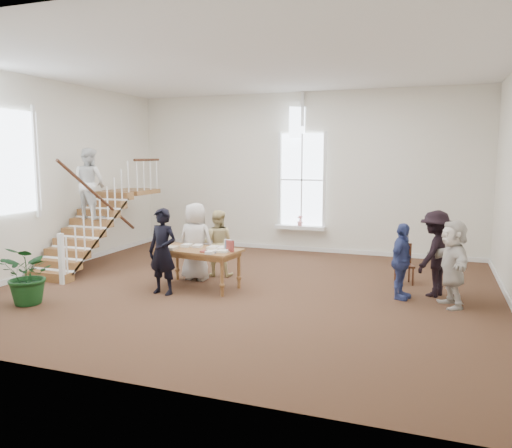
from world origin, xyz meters
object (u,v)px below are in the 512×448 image
at_px(elderly_woman, 196,242).
at_px(woman_cluster_b, 435,253).
at_px(woman_cluster_a, 401,261).
at_px(person_yellow, 217,243).
at_px(library_table, 198,253).
at_px(floor_plant, 29,275).
at_px(side_chair, 403,262).
at_px(woman_cluster_c, 453,264).
at_px(police_officer, 163,251).

height_order(elderly_woman, woman_cluster_b, elderly_woman).
relative_size(elderly_woman, woman_cluster_a, 1.17).
relative_size(person_yellow, woman_cluster_a, 1.03).
height_order(library_table, floor_plant, floor_plant).
height_order(library_table, side_chair, library_table).
bearing_deg(elderly_woman, woman_cluster_a, -178.59).
relative_size(elderly_woman, woman_cluster_b, 1.02).
distance_m(elderly_woman, person_yellow, 0.59).
relative_size(woman_cluster_a, woman_cluster_c, 0.92).
bearing_deg(woman_cluster_a, person_yellow, 99.29).
xyz_separation_m(elderly_woman, woman_cluster_a, (4.38, -0.02, -0.12)).
bearing_deg(police_officer, side_chair, 36.19).
relative_size(person_yellow, floor_plant, 1.36).
xyz_separation_m(library_table, woman_cluster_b, (4.61, 1.03, 0.10)).
relative_size(library_table, person_yellow, 1.23).
bearing_deg(police_officer, floor_plant, -136.34).
relative_size(police_officer, person_yellow, 1.13).
bearing_deg(woman_cluster_b, elderly_woman, -59.93).
relative_size(elderly_woman, person_yellow, 1.13).
bearing_deg(woman_cluster_b, side_chair, -116.91).
xyz_separation_m(police_officer, woman_cluster_a, (4.48, 1.23, -0.12)).
bearing_deg(floor_plant, elderly_woman, 52.73).
relative_size(woman_cluster_b, woman_cluster_c, 1.06).
distance_m(woman_cluster_a, side_chair, 1.28).
distance_m(elderly_woman, side_chair, 4.54).
height_order(person_yellow, side_chair, person_yellow).
bearing_deg(library_table, woman_cluster_b, 19.86).
bearing_deg(woman_cluster_a, side_chair, 17.80).
relative_size(person_yellow, side_chair, 1.76).
distance_m(elderly_woman, woman_cluster_c, 5.28).
distance_m(elderly_woman, woman_cluster_a, 4.38).
bearing_deg(woman_cluster_c, side_chair, -167.83).
distance_m(person_yellow, woman_cluster_a, 4.11).
bearing_deg(elderly_woman, woman_cluster_c, 179.28).
bearing_deg(side_chair, library_table, -172.91).
bearing_deg(side_chair, person_yellow, 172.56).
distance_m(person_yellow, woman_cluster_c, 5.03).
bearing_deg(woman_cluster_a, woman_cluster_c, -85.93).
height_order(woman_cluster_a, side_chair, woman_cluster_a).
relative_size(police_officer, side_chair, 2.00).
xyz_separation_m(library_table, side_chair, (3.99, 1.84, -0.27)).
distance_m(person_yellow, woman_cluster_b, 4.68).
height_order(elderly_woman, side_chair, elderly_woman).
relative_size(library_table, woman_cluster_b, 1.10).
bearing_deg(library_table, woman_cluster_c, 11.69).
bearing_deg(police_officer, library_table, 61.19).
distance_m(elderly_woman, woman_cluster_b, 4.99).
xyz_separation_m(woman_cluster_c, floor_plant, (-7.33, -2.48, -0.24)).
relative_size(police_officer, woman_cluster_b, 1.02).
height_order(police_officer, person_yellow, police_officer).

